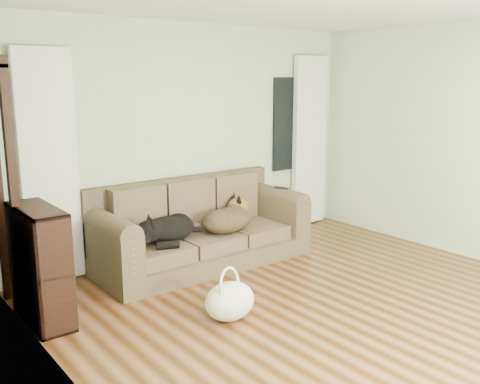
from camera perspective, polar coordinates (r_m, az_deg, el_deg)
floor at (r=4.73m, az=12.56°, el=-13.16°), size 5.00×5.00×0.00m
wall_back at (r=6.21m, az=-4.96°, el=5.63°), size 4.50×0.04×2.60m
wall_left at (r=2.98m, az=-15.07°, el=-1.85°), size 0.04×5.00×2.60m
curtain_left at (r=5.42m, az=-19.70°, el=2.42°), size 0.55×0.08×2.25m
curtain_right at (r=7.30m, az=7.40°, el=5.36°), size 0.55×0.08×2.25m
window_pane at (r=7.06m, az=5.14°, el=7.23°), size 0.50×0.03×1.20m
door_casing at (r=4.95m, az=-23.72°, el=0.06°), size 0.07×0.60×2.10m
sofa at (r=5.80m, az=-4.01°, el=-3.37°), size 2.36×1.02×0.97m
dog_black_lab at (r=5.52m, az=-7.90°, el=-3.96°), size 0.63×0.46×0.26m
dog_shepherd at (r=5.86m, az=-1.34°, el=-2.80°), size 0.72×0.56×0.29m
tv_remote at (r=6.29m, az=4.42°, el=0.47°), size 0.10×0.17×0.02m
tote_bag at (r=4.57m, az=-1.10°, el=-11.59°), size 0.47×0.37×0.33m
bookshelf at (r=4.72m, az=-20.54°, el=-7.16°), size 0.32×0.79×0.97m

